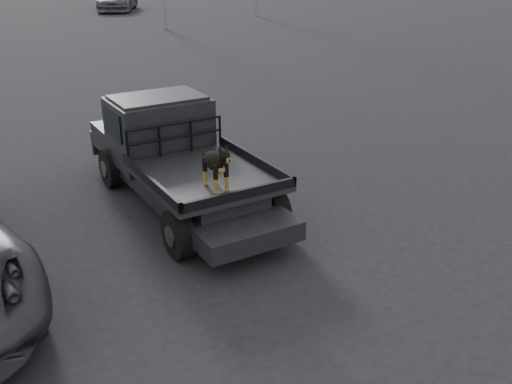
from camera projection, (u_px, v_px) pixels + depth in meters
ground at (228, 259)px, 8.55m from camera, size 120.00×120.00×0.00m
flatbed_ute at (182, 181)px, 10.16m from camera, size 2.00×5.40×0.92m
ute_cab at (159, 119)px, 10.55m from camera, size 1.72×1.30×0.88m
headache_rack at (176, 139)px, 10.03m from camera, size 1.80×0.08×0.55m
dog at (215, 165)px, 8.55m from camera, size 0.32×0.60×0.74m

